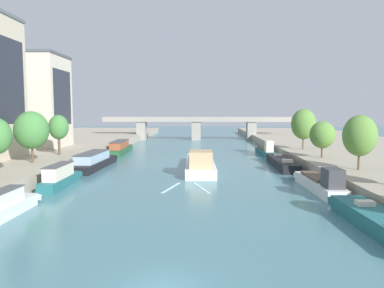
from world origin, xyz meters
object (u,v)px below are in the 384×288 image
at_px(moored_boat_left_downstream, 120,148).
at_px(moored_boat_right_downstream, 320,183).
at_px(moored_boat_left_far, 94,161).
at_px(bridge_far, 196,125).
at_px(moored_boat_right_near, 381,223).
at_px(tree_left_nearest, 59,127).
at_px(moored_boat_right_second, 282,162).
at_px(tree_right_midway, 304,124).
at_px(tree_right_second, 360,136).
at_px(tree_left_distant, 32,130).
at_px(moored_boat_left_midway, 60,177).
at_px(barge_midriver, 200,163).
at_px(moored_boat_left_second, 1,207).
at_px(tree_right_past_mid, 322,135).
at_px(moored_boat_right_end, 265,151).

height_order(moored_boat_left_downstream, moored_boat_right_downstream, moored_boat_right_downstream).
xyz_separation_m(moored_boat_left_far, bridge_far, (15.53, 57.08, 3.51)).
bearing_deg(moored_boat_left_downstream, moored_boat_left_far, -89.29).
bearing_deg(moored_boat_right_near, tree_left_nearest, 139.29).
relative_size(moored_boat_right_second, tree_right_midway, 2.17).
xyz_separation_m(moored_boat_left_downstream, tree_right_second, (37.35, -31.54, 4.91)).
bearing_deg(tree_left_nearest, moored_boat_left_downstream, 69.99).
bearing_deg(moored_boat_left_far, tree_left_distant, -133.57).
bearing_deg(moored_boat_left_far, moored_boat_left_midway, -89.01).
xyz_separation_m(barge_midriver, bridge_far, (-1.65, 58.42, 3.55)).
distance_m(barge_midriver, moored_boat_right_downstream, 20.31).
height_order(moored_boat_left_far, tree_right_midway, tree_right_midway).
bearing_deg(moored_boat_left_second, moored_boat_right_downstream, 20.77).
xyz_separation_m(moored_boat_left_second, tree_right_midway, (36.43, 40.34, 5.64)).
bearing_deg(bridge_far, moored_boat_left_midway, -102.05).
bearing_deg(tree_right_midway, moored_boat_left_midway, -143.60).
bearing_deg(bridge_far, moored_boat_right_second, -74.53).
bearing_deg(barge_midriver, moored_boat_right_second, 15.73).
distance_m(moored_boat_left_downstream, tree_left_nearest, 19.14).
bearing_deg(tree_right_past_mid, moored_boat_right_end, 108.10).
xyz_separation_m(tree_left_distant, tree_left_nearest, (0.11, 9.36, -0.01)).
height_order(moored_boat_left_second, moored_boat_left_far, moored_boat_left_far).
height_order(tree_left_distant, tree_right_midway, tree_right_midway).
relative_size(moored_boat_left_far, moored_boat_right_second, 0.96).
distance_m(moored_boat_right_downstream, tree_left_nearest, 42.25).
distance_m(moored_boat_left_midway, tree_right_past_mid, 39.15).
xyz_separation_m(barge_midriver, moored_boat_right_second, (13.47, 3.80, -0.38)).
distance_m(moored_boat_left_second, moored_boat_right_near, 30.76).
relative_size(moored_boat_left_downstream, bridge_far, 0.28).
xyz_separation_m(moored_boat_right_near, tree_left_distant, (-37.80, 23.08, 5.77)).
xyz_separation_m(moored_boat_left_far, tree_left_nearest, (-6.54, 2.36, 5.35)).
distance_m(moored_boat_left_second, moored_boat_right_downstream, 32.67).
height_order(moored_boat_right_second, tree_right_past_mid, tree_right_past_mid).
bearing_deg(moored_boat_left_downstream, tree_right_midway, -10.82).
bearing_deg(moored_boat_right_second, tree_left_distant, -165.78).
distance_m(moored_boat_left_second, moored_boat_left_midway, 13.31).
bearing_deg(bridge_far, tree_left_nearest, -111.97).
bearing_deg(moored_boat_left_second, moored_boat_right_end, 56.48).
height_order(tree_left_distant, bridge_far, tree_left_distant).
xyz_separation_m(moored_boat_right_second, tree_right_midway, (6.25, 10.10, 5.98)).
bearing_deg(bridge_far, moored_boat_left_downstream, -112.85).
bearing_deg(moored_boat_right_second, tree_right_past_mid, -23.54).
height_order(moored_boat_left_downstream, tree_right_midway, tree_right_midway).
distance_m(moored_boat_left_midway, tree_right_second, 37.28).
xyz_separation_m(moored_boat_right_second, bridge_far, (-15.12, 54.63, 3.93)).
distance_m(moored_boat_right_second, tree_right_second, 16.64).
bearing_deg(bridge_far, tree_right_second, -72.63).
height_order(barge_midriver, moored_boat_left_midway, barge_midriver).
height_order(moored_boat_right_downstream, tree_right_past_mid, tree_right_past_mid).
xyz_separation_m(moored_boat_left_downstream, tree_left_nearest, (-6.30, -17.29, 5.25)).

